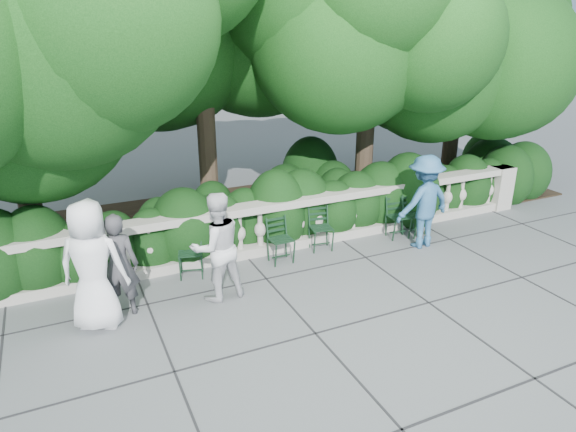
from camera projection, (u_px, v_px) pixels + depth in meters
name	position (u px, v px, depth m)	size (l,w,h in m)	color
ground	(314.00, 294.00, 8.26)	(90.00, 90.00, 0.00)	#53565A
balustrade	(270.00, 228.00, 9.62)	(12.00, 0.44, 1.00)	#9E998E
shrub_hedge	(248.00, 229.00, 10.81)	(15.00, 2.60, 1.70)	black
tree_canopy	(272.00, 29.00, 9.82)	(15.04, 6.52, 6.78)	#3F3023
chair_b	(192.00, 280.00, 8.70)	(0.44, 0.48, 0.84)	black
chair_c	(323.00, 252.00, 9.74)	(0.44, 0.48, 0.84)	black
chair_d	(284.00, 265.00, 9.24)	(0.44, 0.48, 0.84)	black
chair_e	(401.00, 240.00, 10.30)	(0.44, 0.48, 0.84)	black
chair_f	(419.00, 237.00, 10.44)	(0.44, 0.48, 0.84)	black
person_businessman	(92.00, 266.00, 7.09)	(0.93, 0.61, 1.91)	white
person_woman_grey	(119.00, 265.00, 7.48)	(0.58, 0.38, 1.59)	#3B3A3F
person_casual_man	(217.00, 247.00, 7.87)	(0.85, 0.66, 1.75)	silver
person_older_blue	(424.00, 202.00, 9.72)	(1.17, 0.67, 1.81)	#2E5F8B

